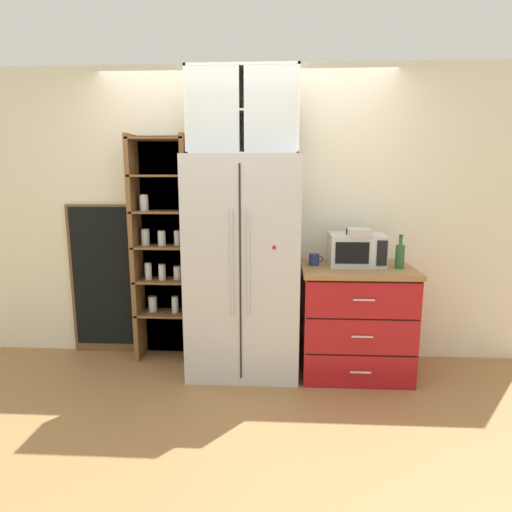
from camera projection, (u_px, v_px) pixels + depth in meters
ground_plane at (244, 369)px, 3.62m from camera, size 10.76×10.76×0.00m
wall_back_cream at (247, 216)px, 3.78m from camera, size 5.05×0.10×2.55m
refrigerator at (244, 267)px, 3.48m from camera, size 0.90×0.67×1.78m
pantry_shelf_column at (163, 248)px, 3.75m from camera, size 0.54×0.29×1.97m
counter_cabinet at (354, 319)px, 3.51m from camera, size 0.89×0.68×0.90m
microwave at (356, 250)px, 3.45m from camera, size 0.44×0.33×0.26m
coffee_maker at (358, 247)px, 3.41m from camera, size 0.17×0.20×0.31m
mug_navy at (314, 259)px, 3.47m from camera, size 0.12×0.09×0.09m
bottle_green at (400, 254)px, 3.34m from camera, size 0.07×0.07×0.27m
upper_cabinet at (244, 113)px, 3.31m from camera, size 0.86×0.32×0.65m
chalkboard_menu at (103, 279)px, 3.88m from camera, size 0.60×0.04×1.38m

